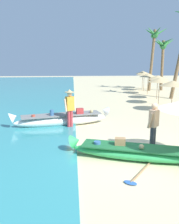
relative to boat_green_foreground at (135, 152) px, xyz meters
name	(u,v)px	position (x,y,z in m)	size (l,w,h in m)	color
ground_plane	(144,155)	(0.37, 0.29, -0.24)	(80.00, 80.00, 0.00)	beige
boat_green_foreground	(135,152)	(0.00, 0.00, 0.00)	(4.35, 2.01, 0.72)	#38B760
boat_white_midground	(62,119)	(-2.50, 4.18, 0.08)	(4.82, 1.89, 0.88)	white
person_vendor_hatted	(70,106)	(-2.11, 3.65, 0.82)	(0.58, 0.47, 1.83)	#B2383D
person_tourist_customer	(154,124)	(0.80, 0.72, 0.72)	(0.53, 0.53, 1.70)	#333842
parasol_row_0	(173,83)	(4.03, 6.93, 1.50)	(1.60, 1.60, 1.91)	#8E6B47
parasol_row_1	(160,80)	(4.12, 9.45, 1.50)	(1.60, 1.60, 1.91)	#8E6B47
parasol_row_2	(158,77)	(4.81, 11.77, 1.50)	(1.60, 1.60, 1.91)	#8E6B47
parasol_row_3	(148,75)	(4.90, 14.55, 1.50)	(1.60, 1.60, 1.91)	#8E6B47
parasol_row_4	(144,74)	(5.26, 16.97, 1.50)	(1.60, 1.60, 1.91)	#8E6B47
parasol_row_5	(143,72)	(5.75, 19.15, 1.50)	(1.60, 1.60, 1.91)	#8E6B47
palm_tree_tall_inland	(154,41)	(6.13, 17.15, 4.68)	(2.47, 2.62, 6.34)	brown
palm_tree_leaning_seaward	(163,49)	(7.18, 17.35, 3.93)	(2.36, 2.86, 5.34)	brown
paddle	(139,174)	(-0.16, -1.07, -0.21)	(1.26, 1.59, 0.05)	#8E6B47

